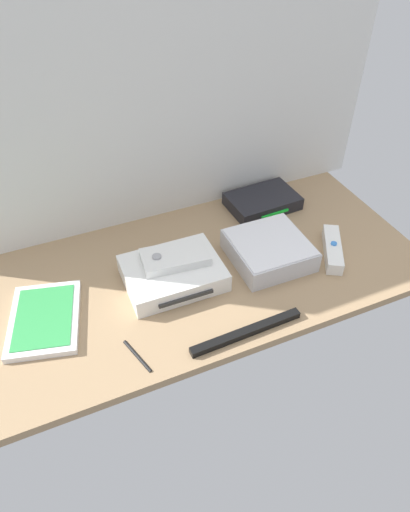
% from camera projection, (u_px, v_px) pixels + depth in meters
% --- Properties ---
extents(ground_plane, '(1.00, 0.48, 0.02)m').
position_uv_depth(ground_plane, '(205.00, 272.00, 1.06)').
color(ground_plane, '#9E7F5B').
rests_on(ground_plane, ground).
extents(back_wall, '(1.10, 0.01, 0.64)m').
position_uv_depth(back_wall, '(160.00, 92.00, 1.01)').
color(back_wall, silver).
rests_on(back_wall, ground).
extents(game_console, '(0.21, 0.17, 0.04)m').
position_uv_depth(game_console, '(173.00, 273.00, 1.01)').
color(game_console, white).
rests_on(game_console, ground_plane).
extents(mini_computer, '(0.17, 0.17, 0.05)m').
position_uv_depth(mini_computer, '(269.00, 250.00, 1.06)').
color(mini_computer, silver).
rests_on(mini_computer, ground_plane).
extents(game_case, '(0.18, 0.22, 0.02)m').
position_uv_depth(game_case, '(45.00, 319.00, 0.93)').
color(game_case, white).
rests_on(game_case, ground_plane).
extents(network_router, '(0.19, 0.13, 0.03)m').
position_uv_depth(network_router, '(262.00, 201.00, 1.23)').
color(network_router, black).
rests_on(network_router, ground_plane).
extents(remote_wand, '(0.11, 0.15, 0.03)m').
position_uv_depth(remote_wand, '(333.00, 249.00, 1.08)').
color(remote_wand, white).
rests_on(remote_wand, ground_plane).
extents(remote_classic_pad, '(0.15, 0.09, 0.02)m').
position_uv_depth(remote_classic_pad, '(175.00, 257.00, 1.00)').
color(remote_classic_pad, white).
rests_on(remote_classic_pad, game_console).
extents(sensor_bar, '(0.24, 0.02, 0.01)m').
position_uv_depth(sensor_bar, '(248.00, 332.00, 0.91)').
color(sensor_bar, black).
rests_on(sensor_bar, ground_plane).
extents(stylus_pen, '(0.03, 0.09, 0.01)m').
position_uv_depth(stylus_pen, '(137.00, 355.00, 0.87)').
color(stylus_pen, black).
rests_on(stylus_pen, ground_plane).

